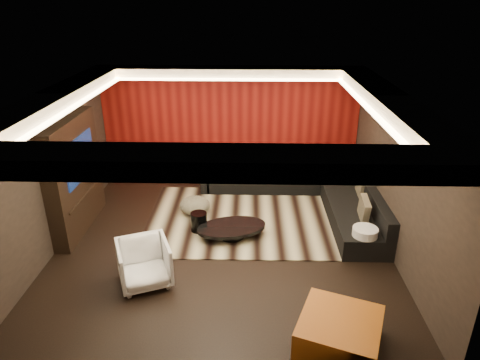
{
  "coord_description": "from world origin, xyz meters",
  "views": [
    {
      "loc": [
        0.5,
        -6.77,
        4.27
      ],
      "look_at": [
        0.3,
        0.6,
        1.05
      ],
      "focal_mm": 32.0,
      "sensor_mm": 36.0,
      "label": 1
    }
  ],
  "objects_px": {
    "coffee_table": "(232,231)",
    "orange_ottoman": "(339,333)",
    "sectional_sofa": "(306,190)",
    "armchair": "(144,263)",
    "drum_stool": "(199,222)",
    "white_side_table": "(364,242)"
  },
  "relations": [
    {
      "from": "drum_stool",
      "to": "white_side_table",
      "type": "distance_m",
      "value": 3.09
    },
    {
      "from": "coffee_table",
      "to": "sectional_sofa",
      "type": "relative_size",
      "value": 0.36
    },
    {
      "from": "coffee_table",
      "to": "armchair",
      "type": "xyz_separation_m",
      "value": [
        -1.32,
        -1.43,
        0.23
      ]
    },
    {
      "from": "coffee_table",
      "to": "sectional_sofa",
      "type": "bearing_deg",
      "value": 45.1
    },
    {
      "from": "armchair",
      "to": "drum_stool",
      "type": "bearing_deg",
      "value": 45.44
    },
    {
      "from": "white_side_table",
      "to": "coffee_table",
      "type": "bearing_deg",
      "value": 166.78
    },
    {
      "from": "coffee_table",
      "to": "orange_ottoman",
      "type": "height_order",
      "value": "orange_ottoman"
    },
    {
      "from": "drum_stool",
      "to": "armchair",
      "type": "height_order",
      "value": "armchair"
    },
    {
      "from": "coffee_table",
      "to": "armchair",
      "type": "height_order",
      "value": "armchair"
    },
    {
      "from": "orange_ottoman",
      "to": "sectional_sofa",
      "type": "xyz_separation_m",
      "value": [
        0.06,
        4.31,
        0.04
      ]
    },
    {
      "from": "drum_stool",
      "to": "orange_ottoman",
      "type": "distance_m",
      "value": 3.65
    },
    {
      "from": "orange_ottoman",
      "to": "armchair",
      "type": "distance_m",
      "value": 3.12
    },
    {
      "from": "orange_ottoman",
      "to": "armchair",
      "type": "height_order",
      "value": "armchair"
    },
    {
      "from": "white_side_table",
      "to": "sectional_sofa",
      "type": "relative_size",
      "value": 0.15
    },
    {
      "from": "drum_stool",
      "to": "orange_ottoman",
      "type": "xyz_separation_m",
      "value": [
        2.17,
        -2.93,
        0.01
      ]
    },
    {
      "from": "orange_ottoman",
      "to": "armchair",
      "type": "xyz_separation_m",
      "value": [
        -2.84,
        1.29,
        0.14
      ]
    },
    {
      "from": "orange_ottoman",
      "to": "sectional_sofa",
      "type": "height_order",
      "value": "sectional_sofa"
    },
    {
      "from": "orange_ottoman",
      "to": "coffee_table",
      "type": "bearing_deg",
      "value": 119.27
    },
    {
      "from": "drum_stool",
      "to": "armchair",
      "type": "xyz_separation_m",
      "value": [
        -0.67,
        -1.64,
        0.16
      ]
    },
    {
      "from": "drum_stool",
      "to": "sectional_sofa",
      "type": "relative_size",
      "value": 0.1
    },
    {
      "from": "drum_stool",
      "to": "white_side_table",
      "type": "xyz_separation_m",
      "value": [
        3.0,
        -0.76,
        0.07
      ]
    },
    {
      "from": "white_side_table",
      "to": "orange_ottoman",
      "type": "height_order",
      "value": "white_side_table"
    }
  ]
}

